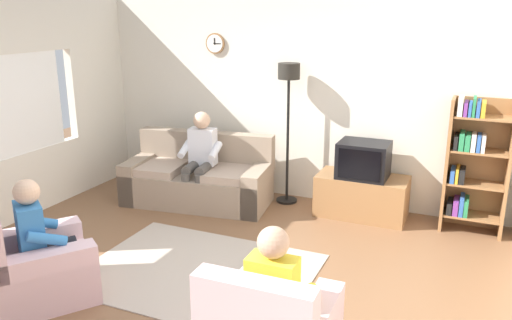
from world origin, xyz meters
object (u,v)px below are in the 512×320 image
person_in_right_armchair (277,291)px  tv (363,160)px  person_on_couch (200,155)px  tv_stand (362,196)px  couch (199,180)px  armchair_near_window (36,269)px  person_in_left_armchair (43,234)px  floor_lamp (289,95)px  bookshelf (473,162)px

person_in_right_armchair → tv: bearing=91.1°
person_on_couch → tv_stand: bearing=13.7°
couch → person_on_couch: size_ratio=1.61×
armchair_near_window → person_in_left_armchair: 0.33m
person_in_left_armchair → person_in_right_armchair: (2.23, -0.07, 0.00)m
couch → floor_lamp: 1.64m
tv → bookshelf: (1.23, 0.09, 0.09)m
tv_stand → bookshelf: 1.35m
armchair_near_window → person_on_couch: size_ratio=0.95×
floor_lamp → person_in_left_armchair: size_ratio=1.65×
tv_stand → armchair_near_window: armchair_near_window is taller
tv → armchair_near_window: (-2.22, -3.06, -0.45)m
tv → person_in_left_armchair: 3.69m
tv → floor_lamp: size_ratio=0.32×
armchair_near_window → tv_stand: bearing=54.2°
couch → person_in_right_armchair: 3.47m
person_in_right_armchair → person_on_couch: bearing=128.7°
floor_lamp → person_on_couch: size_ratio=1.49×
floor_lamp → person_in_right_armchair: size_ratio=1.65×
couch → bookshelf: bookshelf is taller
tv → person_in_left_armchair: (-2.17, -2.98, -0.13)m
floor_lamp → person_in_left_armchair: floor_lamp is taller
tv_stand → armchair_near_window: 3.80m
bookshelf → couch: bearing=-172.3°
couch → floor_lamp: bearing=24.0°
floor_lamp → person_in_right_armchair: bearing=-71.1°
person_in_left_armchair → tv_stand: bearing=54.2°
tv_stand → person_in_right_armchair: person_in_right_armchair is taller
armchair_near_window → couch: bearing=87.6°
couch → armchair_near_window: bearing=-92.4°
bookshelf → person_in_right_armchair: size_ratio=1.41×
person_in_left_armchair → bookshelf: bearing=42.2°
couch → person_in_right_armchair: size_ratio=1.79×
floor_lamp → person_in_left_armchair: 3.42m
bookshelf → person_in_right_armchair: 3.36m
tv_stand → person_in_right_armchair: bearing=-88.9°
bookshelf → person_in_left_armchair: size_ratio=1.41×
tv → bookshelf: bearing=4.4°
bookshelf → floor_lamp: floor_lamp is taller
bookshelf → armchair_near_window: size_ratio=1.33×
floor_lamp → person_on_couch: (-0.99, -0.59, -0.75)m
tv → person_in_right_armchair: (0.06, -3.05, -0.13)m
person_in_right_armchair → person_in_left_armchair: bearing=178.2°
couch → person_in_right_armchair: person_in_right_armchair is taller
person_on_couch → person_in_left_armchair: size_ratio=1.11×
bookshelf → tv: bearing=-175.6°
person_on_couch → floor_lamp: bearing=30.9°
armchair_near_window → person_on_couch: (0.21, 2.59, 0.41)m
person_on_couch → person_in_left_armchair: (-0.16, -2.52, -0.09)m
bookshelf → person_on_couch: (-3.24, -0.56, -0.13)m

